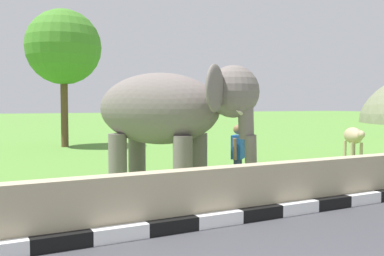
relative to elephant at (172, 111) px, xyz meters
The scene contains 6 objects.
striped_curb 3.75m from the elephant, 121.75° to the right, with size 16.20×0.20×0.24m.
barrier_parapet 2.95m from the elephant, 75.39° to the right, with size 28.00×0.36×1.00m, color tan.
elephant is the anchor object (origin of this frame).
person_handler 1.96m from the elephant, 14.12° to the right, with size 0.56×0.49×1.66m.
cow_near 10.08m from the elephant, 18.26° to the left, with size 1.32×1.84×1.23m.
tree_distant 13.42m from the elephant, 89.84° to the left, with size 3.76×3.76×6.92m.
Camera 1 is at (-2.84, -2.49, 2.14)m, focal length 40.08 mm.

